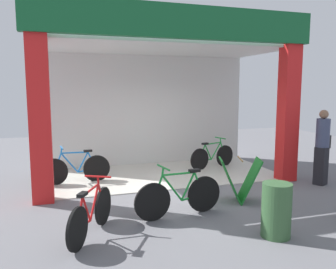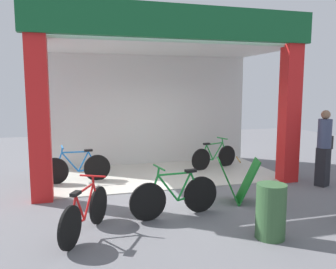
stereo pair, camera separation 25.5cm
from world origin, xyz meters
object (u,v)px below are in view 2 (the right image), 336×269
object	(u,v)px
bicycle_inside_0	(214,157)
bicycle_parked_0	(85,213)
bicycle_inside_1	(76,168)
bicycle_parked_1	(175,196)
pedestrian_0	(324,147)
sandwich_board_sign	(238,181)
trash_bin	(271,211)

from	to	relation	value
bicycle_inside_0	bicycle_parked_0	world-z (taller)	bicycle_parked_0
bicycle_inside_0	bicycle_inside_1	distance (m)	3.78
bicycle_inside_1	bicycle_parked_1	distance (m)	3.18
bicycle_inside_1	pedestrian_0	size ratio (longest dim) A/B	0.93
bicycle_parked_0	pedestrian_0	size ratio (longest dim) A/B	0.81
sandwich_board_sign	pedestrian_0	distance (m)	2.55
bicycle_parked_1	trash_bin	size ratio (longest dim) A/B	2.00
bicycle_inside_1	bicycle_parked_1	size ratio (longest dim) A/B	0.98
bicycle_inside_0	trash_bin	bearing A→B (deg)	-102.48
bicycle_parked_1	trash_bin	distance (m)	1.67
bicycle_parked_0	pedestrian_0	world-z (taller)	pedestrian_0
bicycle_inside_1	sandwich_board_sign	world-z (taller)	bicycle_inside_1
bicycle_parked_1	sandwich_board_sign	size ratio (longest dim) A/B	1.82
bicycle_parked_1	pedestrian_0	xyz separation A→B (m)	(3.84, 0.94, 0.53)
bicycle_inside_0	sandwich_board_sign	xyz separation A→B (m)	(-0.71, -2.83, 0.10)
bicycle_parked_0	sandwich_board_sign	size ratio (longest dim) A/B	1.55
bicycle_parked_0	trash_bin	xyz separation A→B (m)	(2.67, -0.84, 0.07)
trash_bin	pedestrian_0	bearing A→B (deg)	38.68
bicycle_inside_0	pedestrian_0	world-z (taller)	pedestrian_0
bicycle_parked_0	bicycle_inside_0	bearing A→B (deg)	44.71
bicycle_inside_1	bicycle_inside_0	bearing A→B (deg)	7.49
bicycle_parked_0	sandwich_board_sign	xyz separation A→B (m)	(2.95, 0.79, 0.09)
bicycle_parked_1	pedestrian_0	bearing A→B (deg)	13.79
bicycle_inside_0	sandwich_board_sign	bearing A→B (deg)	-104.03
bicycle_parked_0	bicycle_inside_1	bearing A→B (deg)	91.69
sandwich_board_sign	bicycle_inside_1	bearing A→B (deg)	142.48
bicycle_inside_1	bicycle_parked_0	world-z (taller)	bicycle_inside_1
bicycle_inside_1	sandwich_board_sign	bearing A→B (deg)	-37.52
bicycle_inside_0	bicycle_parked_1	world-z (taller)	bicycle_parked_1
bicycle_inside_0	pedestrian_0	distance (m)	2.91
bicycle_inside_0	trash_bin	xyz separation A→B (m)	(-0.99, -4.45, 0.07)
bicycle_parked_1	pedestrian_0	size ratio (longest dim) A/B	0.95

